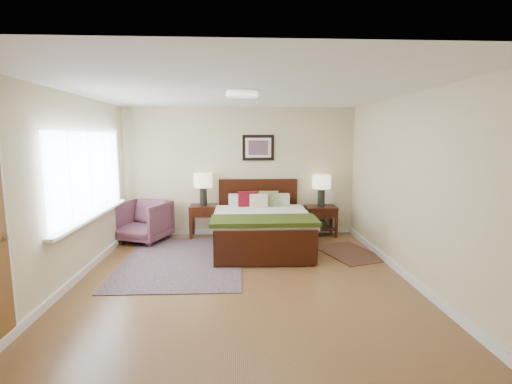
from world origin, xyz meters
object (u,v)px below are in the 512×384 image
nightstand_left (204,212)px  nightstand_right (321,218)px  lamp_right (322,184)px  bed (261,220)px  armchair (144,221)px  lamp_left (203,183)px  rug_persian (183,260)px

nightstand_left → nightstand_right: 2.29m
nightstand_left → lamp_right: lamp_right is taller
bed → armchair: bearing=167.1°
bed → armchair: 2.21m
bed → lamp_right: bearing=31.9°
bed → lamp_left: lamp_left is taller
armchair → bed: bearing=9.0°
lamp_left → rug_persian: lamp_left is taller
lamp_left → lamp_right: (2.29, 0.00, -0.04)m
nightstand_left → armchair: armchair is taller
nightstand_right → armchair: (-3.37, -0.26, 0.02)m
nightstand_right → armchair: armchair is taller
nightstand_right → lamp_left: lamp_left is taller
nightstand_left → rug_persian: size_ratio=0.24×
nightstand_left → armchair: (-1.08, -0.25, -0.12)m
rug_persian → armchair: bearing=128.3°
lamp_right → rug_persian: lamp_right is taller
nightstand_right → rug_persian: size_ratio=0.23×
bed → nightstand_right: bearing=31.5°
armchair → rug_persian: (0.88, -1.13, -0.37)m
lamp_right → armchair: size_ratio=0.73×
bed → nightstand_right: 1.44m
nightstand_left → lamp_right: bearing=0.5°
nightstand_right → rug_persian: nightstand_right is taller
lamp_right → rug_persian: (-2.50, -1.40, -1.01)m
lamp_right → nightstand_left: bearing=-179.5°
lamp_right → rug_persian: bearing=-150.7°
nightstand_right → nightstand_left: bearing=-179.8°
nightstand_right → armchair: size_ratio=0.70×
bed → nightstand_left: 1.30m
nightstand_right → lamp_right: (0.00, 0.01, 0.66)m
rug_persian → nightstand_left: bearing=81.9°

